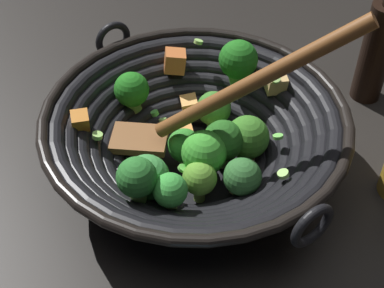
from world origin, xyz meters
TOP-DOWN VIEW (x-y plane):
  - ground_plane at (0.00, 0.00)m, footprint 4.00×4.00m
  - wok at (0.00, 0.00)m, footprint 0.38×0.38m
  - soy_sauce_bottle at (-0.19, 0.23)m, footprint 0.04×0.04m

SIDE VIEW (x-z plane):
  - ground_plane at x=0.00m, z-range 0.00..0.00m
  - wok at x=0.00m, z-range -0.06..0.19m
  - soy_sauce_bottle at x=-0.19m, z-range -0.02..0.19m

